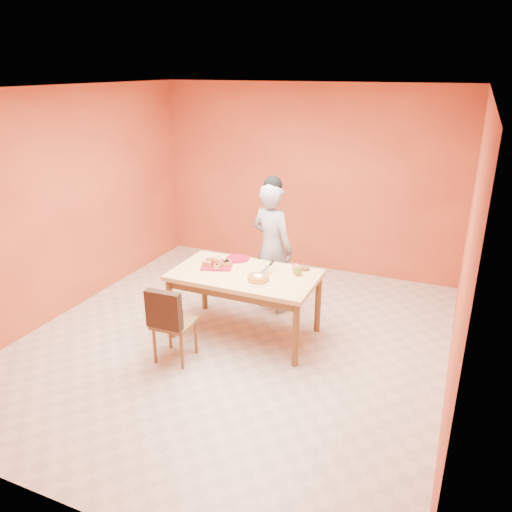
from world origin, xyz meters
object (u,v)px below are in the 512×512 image
at_px(dining_chair, 173,321).
at_px(red_dinner_plate, 238,259).
at_px(pastry_platter, 218,265).
at_px(magenta_glass, 295,268).
at_px(person, 272,248).
at_px(checker_tin, 305,269).
at_px(dining_table, 245,281).
at_px(sponge_cake, 258,278).
at_px(egg_ornament, 298,270).

height_order(dining_chair, red_dinner_plate, dining_chair).
xyz_separation_m(pastry_platter, red_dinner_plate, (0.12, 0.27, -0.00)).
relative_size(red_dinner_plate, magenta_glass, 2.90).
bearing_deg(person, checker_tin, 165.06).
xyz_separation_m(dining_table, dining_chair, (-0.46, -0.77, -0.22)).
xyz_separation_m(red_dinner_plate, sponge_cake, (0.48, -0.51, 0.03)).
xyz_separation_m(dining_chair, pastry_platter, (0.08, 0.85, 0.33)).
xyz_separation_m(dining_chair, red_dinner_plate, (0.21, 1.12, 0.33)).
distance_m(dining_table, egg_ornament, 0.60).
height_order(person, egg_ornament, person).
bearing_deg(checker_tin, pastry_platter, -164.18).
height_order(dining_table, sponge_cake, sponge_cake).
distance_m(red_dinner_plate, magenta_glass, 0.77).
xyz_separation_m(person, magenta_glass, (0.47, -0.49, -0.01)).
distance_m(dining_chair, egg_ornament, 1.44).
bearing_deg(checker_tin, dining_chair, -133.00).
bearing_deg(pastry_platter, red_dinner_plate, 65.36).
relative_size(red_dinner_plate, checker_tin, 2.87).
height_order(person, red_dinner_plate, person).
xyz_separation_m(dining_chair, magenta_glass, (0.97, 1.01, 0.37)).
distance_m(pastry_platter, sponge_cake, 0.65).
xyz_separation_m(sponge_cake, magenta_glass, (0.28, 0.40, 0.01)).
bearing_deg(person, red_dinner_plate, 73.06).
xyz_separation_m(dining_chair, person, (0.50, 1.50, 0.37)).
height_order(dining_chair, checker_tin, dining_chair).
distance_m(egg_ornament, magenta_glass, 0.08).
bearing_deg(dining_table, egg_ornament, 17.29).
bearing_deg(pastry_platter, checker_tin, 15.82).
xyz_separation_m(dining_table, red_dinner_plate, (-0.25, 0.35, 0.10)).
relative_size(dining_table, sponge_cake, 6.89).
bearing_deg(dining_table, magenta_glass, 25.20).
xyz_separation_m(sponge_cake, egg_ornament, (0.33, 0.33, 0.02)).
bearing_deg(person, dining_table, 107.14).
distance_m(dining_table, sponge_cake, 0.31).
bearing_deg(checker_tin, red_dinner_plate, 180.00).
bearing_deg(sponge_cake, dining_table, 145.40).
xyz_separation_m(dining_chair, checker_tin, (1.04, 1.12, 0.33)).
bearing_deg(egg_ornament, sponge_cake, -144.01).
distance_m(person, egg_ornament, 0.76).
bearing_deg(red_dinner_plate, person, 53.11).
relative_size(dining_table, red_dinner_plate, 5.75).
height_order(pastry_platter, red_dinner_plate, pastry_platter).
xyz_separation_m(person, pastry_platter, (-0.41, -0.65, -0.04)).
xyz_separation_m(sponge_cake, checker_tin, (0.36, 0.51, -0.02)).
distance_m(sponge_cake, checker_tin, 0.62).
height_order(person, sponge_cake, person).
relative_size(dining_table, pastry_platter, 4.68).
distance_m(red_dinner_plate, egg_ornament, 0.83).
height_order(dining_table, magenta_glass, magenta_glass).
bearing_deg(red_dinner_plate, dining_table, -54.33).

